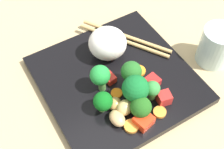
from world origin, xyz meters
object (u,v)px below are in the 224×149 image
Objects in this scene: rice_mound at (108,43)px; carrot_slice_4 at (143,87)px; square_plate at (116,79)px; chopstick_pair at (125,38)px; drinking_glass at (216,46)px; broccoli_floret_5 at (103,102)px.

rice_mound reaches higher than carrot_slice_4.
chopstick_pair is at bearing 138.51° from square_plate.
chopstick_pair is at bearing -133.36° from drinking_glass.
carrot_slice_4 is (10.80, 1.59, -3.16)cm from rice_mound.
square_plate is at bearing -147.99° from carrot_slice_4.
square_plate is at bearing -104.41° from drinking_glass.
drinking_glass is (13.07, 13.85, 2.06)cm from chopstick_pair.
drinking_glass reaches higher than broccoli_floret_5.
broccoli_floret_5 reaches higher than carrot_slice_4.
drinking_glass is (5.32, 20.70, 3.29)cm from square_plate.
drinking_glass is at bearing 75.59° from square_plate.
carrot_slice_4 is 13.20cm from chopstick_pair.
carrot_slice_4 is at bearing 8.39° from rice_mound.
rice_mound reaches higher than square_plate.
square_plate is 3.70× the size of rice_mound.
drinking_glass is at bearing 89.57° from broccoli_floret_5.
broccoli_floret_5 is 18.33cm from chopstick_pair.
drinking_glass is (11.24, 19.25, -1.03)cm from rice_mound.
carrot_slice_4 is 0.35× the size of drinking_glass.
carrot_slice_4 is at bearing 32.01° from square_plate.
square_plate is at bearing -13.84° from rice_mound.
rice_mound is at bearing 75.67° from chopstick_pair.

